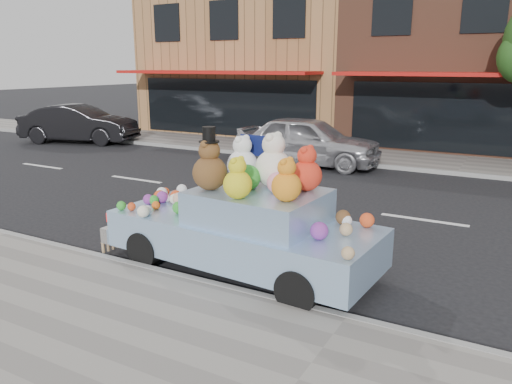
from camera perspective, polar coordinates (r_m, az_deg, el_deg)
The scene contains 9 objects.
ground at distance 11.17m, azimuth 18.64°, elevation -3.06°, with size 120.00×120.00×0.00m, color black.
far_sidewalk at distance 17.44m, azimuth 22.64°, elevation 2.86°, with size 60.00×3.00×0.12m, color gray.
near_kerb at distance 6.62m, azimuth 10.37°, elevation -14.16°, with size 60.00×0.12×0.13m, color gray.
far_kerb at distance 15.97m, azimuth 22.00°, elevation 1.98°, with size 60.00×0.12×0.13m, color gray.
storefront_left at distance 25.42m, azimuth 1.36°, elevation 15.35°, with size 10.00×9.80×7.30m.
storefront_mid at distance 22.61m, azimuth 25.23°, elevation 14.16°, with size 10.00×9.80×7.30m.
car_silver at distance 16.35m, azimuth 5.96°, elevation 5.84°, with size 1.90×4.71×1.61m, color silver.
car_dark at distance 22.38m, azimuth -19.59°, elevation 7.35°, with size 1.68×4.81×1.58m, color black.
art_car at distance 7.83m, azimuth -1.31°, elevation -3.41°, with size 4.59×2.05×2.31m.
Camera 1 is at (1.74, -10.56, 3.20)m, focal length 35.00 mm.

